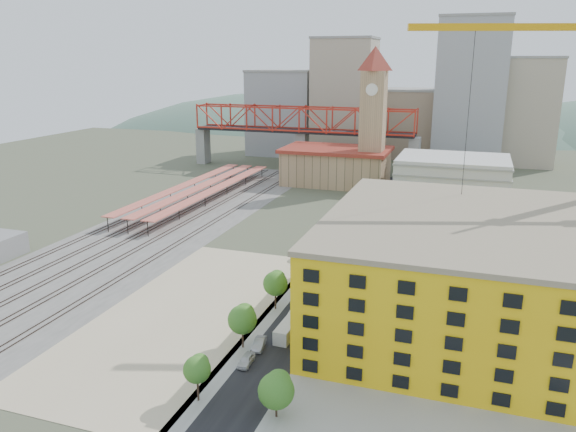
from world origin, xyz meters
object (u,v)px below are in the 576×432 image
(clock_tower, at_px, (373,105))
(site_trailer_d, at_px, (325,278))
(site_trailer_c, at_px, (317,288))
(site_trailer_b, at_px, (296,318))
(site_trailer_a, at_px, (289,328))
(car_0, at_px, (246,360))
(construction_building, at_px, (462,271))

(clock_tower, xyz_separation_m, site_trailer_d, (8.00, -91.03, -27.34))
(site_trailer_c, bearing_deg, site_trailer_b, -78.55)
(clock_tower, relative_size, site_trailer_d, 5.23)
(site_trailer_a, distance_m, car_0, 11.38)
(site_trailer_d, bearing_deg, site_trailer_a, -97.47)
(construction_building, distance_m, site_trailer_c, 27.41)
(clock_tower, xyz_separation_m, site_trailer_a, (8.00, -113.62, -27.49))
(construction_building, bearing_deg, site_trailer_b, -159.27)
(site_trailer_a, relative_size, site_trailer_d, 0.89)
(site_trailer_a, bearing_deg, clock_tower, 95.62)
(site_trailer_b, bearing_deg, clock_tower, 90.86)
(site_trailer_a, relative_size, car_0, 2.07)
(construction_building, height_order, site_trailer_b, construction_building)
(site_trailer_c, relative_size, site_trailer_d, 1.03)
(site_trailer_a, xyz_separation_m, car_0, (-3.00, -10.97, -0.48))
(site_trailer_a, height_order, site_trailer_c, site_trailer_c)
(site_trailer_a, distance_m, site_trailer_b, 3.78)
(clock_tower, distance_m, site_trailer_a, 117.17)
(construction_building, height_order, site_trailer_d, construction_building)
(construction_building, distance_m, site_trailer_a, 30.48)
(site_trailer_d, xyz_separation_m, car_0, (-3.00, -33.55, -0.63))
(clock_tower, xyz_separation_m, car_0, (5.00, -124.59, -27.97))
(clock_tower, relative_size, car_0, 12.16)
(clock_tower, height_order, site_trailer_a, clock_tower)
(car_0, bearing_deg, site_trailer_c, 81.37)
(construction_building, bearing_deg, site_trailer_a, -152.35)
(construction_building, bearing_deg, clock_tower, 108.78)
(construction_building, relative_size, site_trailer_a, 5.72)
(site_trailer_b, relative_size, site_trailer_d, 0.90)
(construction_building, bearing_deg, car_0, -139.70)
(construction_building, distance_m, site_trailer_d, 28.65)
(site_trailer_c, bearing_deg, car_0, -84.68)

